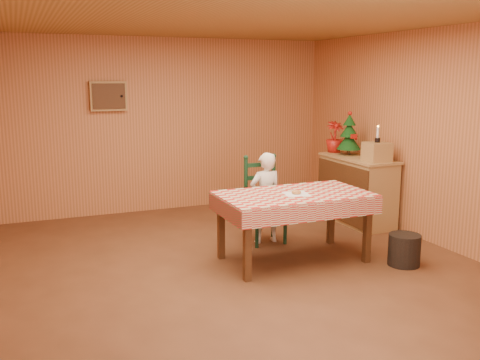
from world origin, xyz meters
The scene contains 13 objects.
ground centered at (0.00, 0.00, 0.00)m, with size 6.00×6.00×0.00m, color brown.
cabin_walls centered at (0.00, 0.53, 1.83)m, with size 5.10×6.05×2.65m.
dining_table centered at (0.61, 0.13, 0.69)m, with size 1.66×0.96×0.77m.
ladder_chair centered at (0.61, 0.92, 0.50)m, with size 0.44×0.40×1.08m.
seated_child centered at (0.61, 0.86, 0.56)m, with size 0.41×0.27×1.12m, color white.
napkin centered at (0.61, 0.08, 0.77)m, with size 0.26×0.26×0.00m, color white.
donut centered at (0.61, 0.08, 0.79)m, with size 0.10×0.10×0.04m, color #C68647.
shelf_unit centered at (2.19, 1.19, 0.47)m, with size 0.54×1.24×0.93m.
crate centered at (2.19, 0.79, 1.06)m, with size 0.30×0.30×0.25m, color tan.
christmas_tree centered at (2.19, 1.44, 1.21)m, with size 0.34×0.34×0.62m.
flower_arrangement centered at (2.14, 1.74, 1.16)m, with size 0.26×0.26×0.46m, color #A4170F.
candle_set centered at (2.19, 0.79, 1.24)m, with size 0.07×0.07×0.22m.
storage_bin centered at (1.66, -0.48, 0.17)m, with size 0.34×0.34×0.34m, color black.
Camera 1 is at (-2.14, -4.92, 2.03)m, focal length 40.00 mm.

